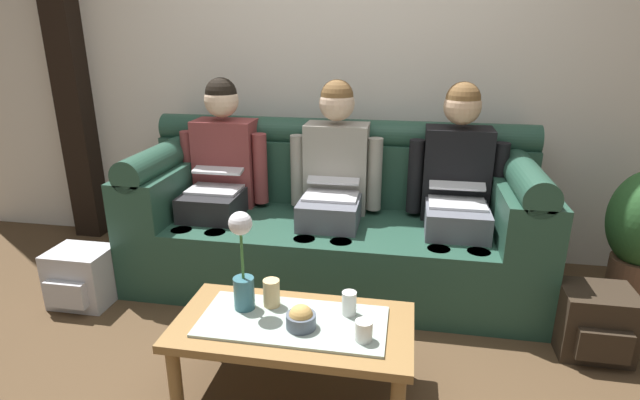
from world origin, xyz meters
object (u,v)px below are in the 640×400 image
object	(u,v)px
couch	(333,223)
snack_bowl	(301,319)
person_left	(220,172)
cup_near_right	(364,330)
person_middle	(334,178)
person_right	(457,184)
backpack_right	(594,322)
cup_near_left	(349,303)
cup_far_center	(272,293)
flower_vase	(242,262)
backpack_left	(82,277)
coffee_table	(293,331)

from	to	relation	value
couch	snack_bowl	world-z (taller)	couch
person_left	cup_near_right	size ratio (longest dim) A/B	14.85
couch	person_middle	distance (m)	0.29
person_right	cup_near_right	xyz separation A→B (m)	(-0.41, -1.16, -0.26)
couch	person_middle	size ratio (longest dim) A/B	1.95
couch	person_left	xyz separation A→B (m)	(-0.71, -0.00, 0.29)
cup_near_right	backpack_right	bearing A→B (deg)	30.58
cup_near_left	backpack_right	bearing A→B (deg)	21.77
person_middle	person_right	xyz separation A→B (m)	(0.71, -0.00, 0.00)
cup_near_right	cup_far_center	xyz separation A→B (m)	(-0.42, 0.18, 0.02)
person_right	cup_near_right	distance (m)	1.26
person_right	cup_near_right	size ratio (longest dim) A/B	14.85
snack_bowl	cup_near_right	bearing A→B (deg)	-8.39
flower_vase	cup_far_center	xyz separation A→B (m)	(0.11, 0.04, -0.16)
couch	snack_bowl	size ratio (longest dim) A/B	19.72
person_left	backpack_right	xyz separation A→B (m)	(2.06, -0.54, -0.50)
snack_bowl	cup_near_right	distance (m)	0.26
couch	backpack_left	bearing A→B (deg)	-157.22
person_right	coffee_table	distance (m)	1.34
backpack_right	backpack_left	world-z (taller)	backpack_right
cup_near_left	coffee_table	bearing A→B (deg)	-158.15
person_middle	person_left	bearing A→B (deg)	-179.97
cup_near_left	cup_near_right	size ratio (longest dim) A/B	1.24
person_middle	snack_bowl	world-z (taller)	person_middle
flower_vase	cup_far_center	distance (m)	0.19
coffee_table	backpack_left	world-z (taller)	coffee_table
person_left	person_right	world-z (taller)	same
backpack_left	coffee_table	bearing A→B (deg)	-20.78
coffee_table	backpack_left	xyz separation A→B (m)	(-1.36, 0.51, -0.15)
cup_near_left	person_right	bearing A→B (deg)	63.68
cup_far_center	backpack_right	distance (m)	1.55
person_right	person_middle	bearing A→B (deg)	179.99
coffee_table	flower_vase	size ratio (longest dim) A/B	2.24
cup_near_right	backpack_left	world-z (taller)	cup_near_right
person_left	person_middle	bearing A→B (deg)	0.03
person_left	snack_bowl	size ratio (longest dim) A/B	10.13
person_left	snack_bowl	xyz separation A→B (m)	(0.76, -1.12, -0.26)
cup_near_right	cup_near_left	bearing A→B (deg)	114.59
couch	cup_far_center	world-z (taller)	couch
flower_vase	snack_bowl	distance (m)	0.34
coffee_table	flower_vase	bearing A→B (deg)	165.60
person_right	flower_vase	world-z (taller)	person_right
couch	cup_far_center	bearing A→B (deg)	-96.75
flower_vase	backpack_left	size ratio (longest dim) A/B	1.33
coffee_table	backpack_right	distance (m)	1.46
cup_far_center	backpack_left	distance (m)	1.33
person_left	backpack_left	xyz separation A→B (m)	(-0.65, -0.57, -0.50)
snack_bowl	backpack_left	world-z (taller)	snack_bowl
cup_near_left	backpack_right	size ratio (longest dim) A/B	0.31
person_right	backpack_right	xyz separation A→B (m)	(0.64, -0.54, -0.50)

